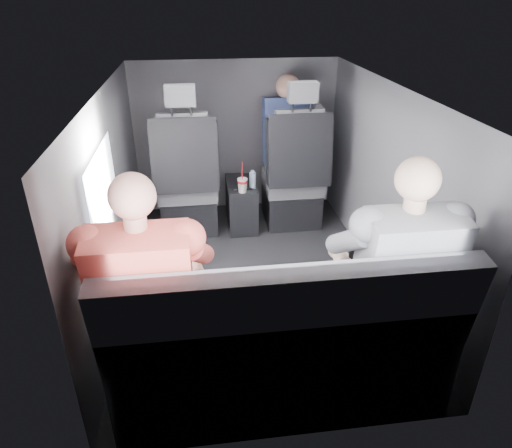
{
  "coord_description": "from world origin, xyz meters",
  "views": [
    {
      "loc": [
        -0.35,
        -2.71,
        1.88
      ],
      "look_at": [
        0.01,
        -0.05,
        0.48
      ],
      "focal_mm": 32.0,
      "sensor_mm": 36.0,
      "label": 1
    }
  ],
  "objects": [
    {
      "name": "laptop_white",
      "position": [
        -0.64,
        -0.82,
        0.63
      ],
      "size": [
        0.33,
        0.32,
        0.23
      ],
      "color": "silver",
      "rests_on": "passenger_rear_left"
    },
    {
      "name": "soda_cup",
      "position": [
        -0.01,
        0.68,
        0.46
      ],
      "size": [
        0.08,
        0.08,
        0.26
      ],
      "color": "white",
      "rests_on": "center_console"
    },
    {
      "name": "seatbelt",
      "position": [
        0.45,
        0.67,
        0.8
      ],
      "size": [
        0.35,
        0.11,
        0.59
      ],
      "primitive_type": "cube",
      "rotation": [
        -0.14,
        0.49,
        0.0
      ],
      "color": "black",
      "rests_on": "front_seat_right"
    },
    {
      "name": "panel_front",
      "position": [
        0.0,
        1.3,
        0.68
      ],
      "size": [
        1.8,
        0.02,
        1.35
      ],
      "primitive_type": "cube",
      "color": "#56565B",
      "rests_on": "floor"
    },
    {
      "name": "front_seat_left",
      "position": [
        -0.45,
        0.84,
        0.4
      ],
      "size": [
        0.52,
        0.58,
        1.26
      ],
      "color": "black",
      "rests_on": "floor"
    },
    {
      "name": "ceiling",
      "position": [
        0.0,
        0.0,
        1.35
      ],
      "size": [
        2.6,
        2.6,
        0.0
      ],
      "primitive_type": "plane",
      "rotation": [
        3.14,
        0.0,
        0.0
      ],
      "color": "#B2B2AD",
      "rests_on": "panel_back"
    },
    {
      "name": "rear_bench",
      "position": [
        0.0,
        -1.06,
        0.31
      ],
      "size": [
        1.6,
        0.57,
        0.92
      ],
      "color": "#56555A",
      "rests_on": "floor"
    },
    {
      "name": "passenger_rear_left",
      "position": [
        -0.61,
        -0.97,
        0.64
      ],
      "size": [
        0.53,
        0.64,
        1.26
      ],
      "color": "#37373C",
      "rests_on": "rear_bench"
    },
    {
      "name": "panel_back",
      "position": [
        0.0,
        -1.3,
        0.68
      ],
      "size": [
        1.8,
        0.02,
        1.35
      ],
      "primitive_type": "cube",
      "color": "#56565B",
      "rests_on": "floor"
    },
    {
      "name": "passenger_rear_right",
      "position": [
        0.54,
        -0.97,
        0.65
      ],
      "size": [
        0.53,
        0.65,
        1.27
      ],
      "color": "navy",
      "rests_on": "rear_bench"
    },
    {
      "name": "floor",
      "position": [
        0.0,
        0.0,
        0.0
      ],
      "size": [
        2.6,
        2.6,
        0.0
      ],
      "primitive_type": "plane",
      "color": "black",
      "rests_on": "ground"
    },
    {
      "name": "panel_right",
      "position": [
        0.9,
        0.0,
        0.68
      ],
      "size": [
        0.02,
        2.6,
        1.35
      ],
      "primitive_type": "cube",
      "color": "#56565B",
      "rests_on": "floor"
    },
    {
      "name": "passenger_front_right",
      "position": [
        0.42,
        1.1,
        0.75
      ],
      "size": [
        0.4,
        0.4,
        0.82
      ],
      "color": "navy",
      "rests_on": "front_seat_right"
    },
    {
      "name": "laptop_black",
      "position": [
        0.51,
        -0.84,
        0.63
      ],
      "size": [
        0.35,
        0.32,
        0.25
      ],
      "color": "black",
      "rests_on": "passenger_rear_right"
    },
    {
      "name": "center_console",
      "position": [
        0.0,
        0.88,
        0.2
      ],
      "size": [
        0.24,
        0.48,
        0.41
      ],
      "color": "black",
      "rests_on": "floor"
    },
    {
      "name": "side_window",
      "position": [
        -0.88,
        -0.3,
        0.9
      ],
      "size": [
        0.02,
        0.75,
        0.42
      ],
      "primitive_type": "cube",
      "color": "white",
      "rests_on": "panel_left"
    },
    {
      "name": "water_bottle",
      "position": [
        0.08,
        0.76,
        0.47
      ],
      "size": [
        0.05,
        0.05,
        0.15
      ],
      "color": "#ADCFEA",
      "rests_on": "center_console"
    },
    {
      "name": "front_seat_right",
      "position": [
        0.45,
        0.84,
        0.4
      ],
      "size": [
        0.52,
        0.58,
        1.26
      ],
      "color": "black",
      "rests_on": "floor"
    },
    {
      "name": "panel_left",
      "position": [
        -0.9,
        0.0,
        0.68
      ],
      "size": [
        0.02,
        2.6,
        1.35
      ],
      "primitive_type": "cube",
      "color": "#56565B",
      "rests_on": "floor"
    }
  ]
}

